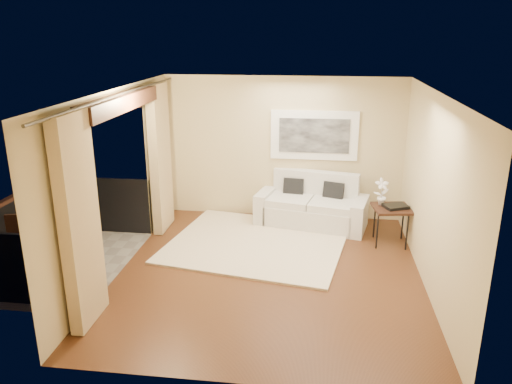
% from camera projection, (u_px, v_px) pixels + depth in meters
% --- Properties ---
extents(floor, '(5.00, 5.00, 0.00)m').
position_uv_depth(floor, '(269.00, 273.00, 7.52)').
color(floor, '#512D18').
rests_on(floor, ground).
extents(room_shell, '(5.00, 6.40, 5.00)m').
position_uv_depth(room_shell, '(120.00, 103.00, 7.00)').
color(room_shell, white).
rests_on(room_shell, ground).
extents(balcony, '(1.81, 2.60, 1.17)m').
position_uv_depth(balcony, '(61.00, 250.00, 7.87)').
color(balcony, '#605B56').
rests_on(balcony, ground).
extents(curtains, '(0.16, 4.80, 2.64)m').
position_uv_depth(curtains, '(128.00, 183.00, 7.36)').
color(curtains, tan).
rests_on(curtains, ground).
extents(artwork, '(1.62, 0.07, 0.92)m').
position_uv_depth(artwork, '(314.00, 135.00, 9.27)').
color(artwork, white).
rests_on(artwork, room_shell).
extents(rug, '(3.26, 2.96, 0.04)m').
position_uv_depth(rug, '(257.00, 243.00, 8.52)').
color(rug, beige).
rests_on(rug, floor).
extents(sofa, '(2.14, 1.26, 0.96)m').
position_uv_depth(sofa, '(312.00, 207.00, 9.32)').
color(sofa, silver).
rests_on(sofa, floor).
extents(side_table, '(0.69, 0.69, 0.66)m').
position_uv_depth(side_table, '(392.00, 211.00, 8.38)').
color(side_table, '#321910').
rests_on(side_table, floor).
extents(tray, '(0.46, 0.41, 0.05)m').
position_uv_depth(tray, '(396.00, 206.00, 8.34)').
color(tray, black).
rests_on(tray, side_table).
extents(orchid, '(0.29, 0.23, 0.47)m').
position_uv_depth(orchid, '(382.00, 192.00, 8.41)').
color(orchid, white).
rests_on(orchid, side_table).
extents(bistro_table, '(0.67, 0.67, 0.70)m').
position_uv_depth(bistro_table, '(61.00, 230.00, 7.52)').
color(bistro_table, '#321910').
rests_on(bistro_table, balcony).
extents(balcony_chair_far, '(0.54, 0.54, 1.05)m').
position_uv_depth(balcony_chair_far, '(39.00, 225.00, 7.72)').
color(balcony_chair_far, '#321910').
rests_on(balcony_chair_far, balcony).
extents(balcony_chair_near, '(0.53, 0.53, 0.99)m').
position_uv_depth(balcony_chair_near, '(22.00, 243.00, 7.15)').
color(balcony_chair_near, '#321910').
rests_on(balcony_chair_near, balcony).
extents(ice_bucket, '(0.18, 0.18, 0.20)m').
position_uv_depth(ice_bucket, '(55.00, 217.00, 7.55)').
color(ice_bucket, silver).
rests_on(ice_bucket, bistro_table).
extents(candle, '(0.06, 0.06, 0.07)m').
position_uv_depth(candle, '(71.00, 219.00, 7.63)').
color(candle, red).
rests_on(candle, bistro_table).
extents(vase, '(0.04, 0.04, 0.18)m').
position_uv_depth(vase, '(48.00, 225.00, 7.26)').
color(vase, white).
rests_on(vase, bistro_table).
extents(glass_a, '(0.06, 0.06, 0.12)m').
position_uv_depth(glass_a, '(65.00, 223.00, 7.41)').
color(glass_a, white).
rests_on(glass_a, bistro_table).
extents(glass_b, '(0.06, 0.06, 0.12)m').
position_uv_depth(glass_b, '(70.00, 221.00, 7.49)').
color(glass_b, white).
rests_on(glass_b, bistro_table).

